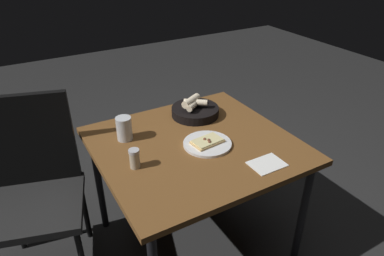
{
  "coord_description": "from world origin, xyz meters",
  "views": [
    {
      "loc": [
        0.76,
        1.3,
        1.65
      ],
      "look_at": [
        -0.03,
        -0.08,
        0.74
      ],
      "focal_mm": 32.77,
      "sensor_mm": 36.0,
      "label": 1
    }
  ],
  "objects_px": {
    "pizza_plate": "(207,143)",
    "beer_glass": "(124,130)",
    "dining_table": "(195,153)",
    "chair_near": "(36,180)",
    "bread_basket": "(195,110)",
    "pepper_shaker": "(135,160)"
  },
  "relations": [
    {
      "from": "chair_near",
      "to": "pizza_plate",
      "type": "bearing_deg",
      "value": 155.26
    },
    {
      "from": "dining_table",
      "to": "bread_basket",
      "type": "relative_size",
      "value": 3.56
    },
    {
      "from": "beer_glass",
      "to": "pizza_plate",
      "type": "bearing_deg",
      "value": 142.33
    },
    {
      "from": "dining_table",
      "to": "beer_glass",
      "type": "relative_size",
      "value": 7.83
    },
    {
      "from": "pizza_plate",
      "to": "chair_near",
      "type": "distance_m",
      "value": 0.89
    },
    {
      "from": "pizza_plate",
      "to": "beer_glass",
      "type": "xyz_separation_m",
      "value": [
        0.34,
        -0.26,
        0.04
      ]
    },
    {
      "from": "pizza_plate",
      "to": "chair_near",
      "type": "xyz_separation_m",
      "value": [
        0.79,
        -0.36,
        -0.17
      ]
    },
    {
      "from": "bread_basket",
      "to": "pepper_shaker",
      "type": "relative_size",
      "value": 2.9
    },
    {
      "from": "bread_basket",
      "to": "chair_near",
      "type": "relative_size",
      "value": 0.28
    },
    {
      "from": "pizza_plate",
      "to": "beer_glass",
      "type": "relative_size",
      "value": 1.96
    },
    {
      "from": "dining_table",
      "to": "pepper_shaker",
      "type": "height_order",
      "value": "pepper_shaker"
    },
    {
      "from": "bread_basket",
      "to": "chair_near",
      "type": "distance_m",
      "value": 0.92
    },
    {
      "from": "bread_basket",
      "to": "chair_near",
      "type": "height_order",
      "value": "chair_near"
    },
    {
      "from": "chair_near",
      "to": "dining_table",
      "type": "bearing_deg",
      "value": 157.12
    },
    {
      "from": "pizza_plate",
      "to": "chair_near",
      "type": "bearing_deg",
      "value": -24.74
    },
    {
      "from": "bread_basket",
      "to": "beer_glass",
      "type": "height_order",
      "value": "beer_glass"
    },
    {
      "from": "dining_table",
      "to": "pepper_shaker",
      "type": "relative_size",
      "value": 10.33
    },
    {
      "from": "pizza_plate",
      "to": "chair_near",
      "type": "relative_size",
      "value": 0.25
    },
    {
      "from": "dining_table",
      "to": "chair_near",
      "type": "height_order",
      "value": "chair_near"
    },
    {
      "from": "dining_table",
      "to": "beer_glass",
      "type": "distance_m",
      "value": 0.38
    },
    {
      "from": "dining_table",
      "to": "bread_basket",
      "type": "distance_m",
      "value": 0.32
    },
    {
      "from": "chair_near",
      "to": "bread_basket",
      "type": "bearing_deg",
      "value": 176.48
    }
  ]
}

